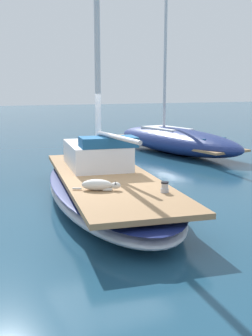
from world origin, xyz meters
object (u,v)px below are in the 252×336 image
at_px(dog_white, 99,185).
at_px(deck_winch, 165,187).
at_px(moored_boat_starboard_side, 175,139).
at_px(sailboat_main, 107,189).

bearing_deg(dog_white, deck_winch, -33.49).
bearing_deg(moored_boat_starboard_side, sailboat_main, -133.62).
bearing_deg(moored_boat_starboard_side, dog_white, -131.62).
bearing_deg(sailboat_main, deck_winch, -78.87).
distance_m(sailboat_main, moored_boat_starboard_side, 8.13).
bearing_deg(sailboat_main, moored_boat_starboard_side, 46.38).
height_order(sailboat_main, moored_boat_starboard_side, moored_boat_starboard_side).
bearing_deg(sailboat_main, dog_white, -119.91).
xyz_separation_m(sailboat_main, moored_boat_starboard_side, (5.60, 5.88, 0.22)).
relative_size(dog_white, deck_winch, 4.17).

